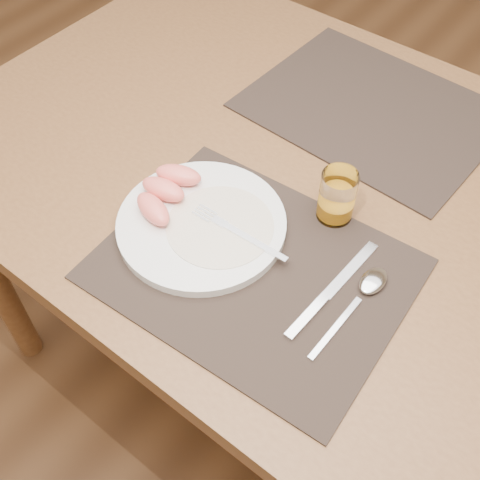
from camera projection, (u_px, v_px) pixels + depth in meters
name	position (u px, v px, depth m)	size (l,w,h in m)	color
ground	(290.00, 376.00, 1.62)	(5.00, 5.00, 0.00)	brown
table	(314.00, 213.00, 1.10)	(1.40, 0.90, 0.75)	brown
placemat_near	(254.00, 269.00, 0.91)	(0.45, 0.35, 0.00)	#2D221C
placemat_far	(372.00, 109.00, 1.15)	(0.45, 0.35, 0.00)	#2D221C
plate	(202.00, 224.00, 0.96)	(0.27, 0.27, 0.02)	white
plate_dressing	(220.00, 226.00, 0.94)	(0.17, 0.17, 0.00)	white
fork	(232.00, 229.00, 0.94)	(0.17, 0.02, 0.00)	silver
knife	(326.00, 297.00, 0.88)	(0.02, 0.22, 0.01)	silver
spoon	(368.00, 288.00, 0.88)	(0.04, 0.19, 0.01)	silver
juice_glass	(337.00, 198.00, 0.95)	(0.06, 0.06, 0.09)	white
grapefruit_wedges	(165.00, 191.00, 0.97)	(0.10, 0.14, 0.03)	#FD7867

